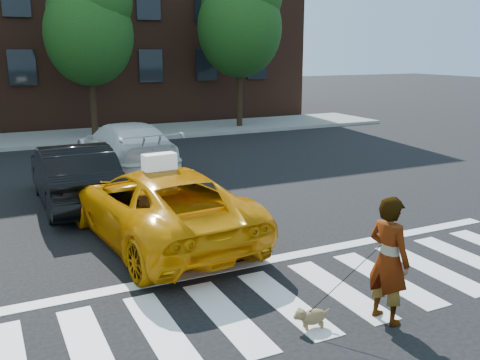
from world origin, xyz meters
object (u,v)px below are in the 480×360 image
(taxi, at_px, (158,204))
(tree_right, at_px, (240,17))
(woman, at_px, (389,260))
(white_suv, at_px, (125,146))
(black_sedan, at_px, (74,174))
(tree_mid, at_px, (89,23))
(dog, at_px, (311,317))

(taxi, bearing_deg, tree_right, -127.72)
(taxi, relative_size, woman, 2.93)
(taxi, relative_size, white_suv, 1.02)
(black_sedan, distance_m, white_suv, 4.06)
(tree_mid, distance_m, dog, 18.44)
(black_sedan, height_order, white_suv, black_sedan)
(woman, bearing_deg, tree_mid, -7.56)
(tree_right, height_order, taxi, tree_right)
(tree_mid, xyz_separation_m, dog, (-0.62, -17.82, -4.67))
(tree_right, xyz_separation_m, dog, (-7.62, -17.82, -5.08))
(dog, bearing_deg, woman, -0.89)
(dog, bearing_deg, black_sedan, 116.68)
(tree_mid, xyz_separation_m, tree_right, (7.00, -0.00, 0.41))
(white_suv, bearing_deg, taxi, 77.01)
(woman, bearing_deg, dog, 67.07)
(black_sedan, bearing_deg, woman, 110.43)
(black_sedan, bearing_deg, tree_right, -133.59)
(tree_mid, xyz_separation_m, black_sedan, (-2.53, -10.00, -4.08))
(taxi, distance_m, white_suv, 6.92)
(tree_mid, distance_m, woman, 18.52)
(tree_mid, height_order, white_suv, tree_mid)
(tree_right, relative_size, taxi, 1.41)
(taxi, xyz_separation_m, white_suv, (1.07, 6.83, 0.02))
(woman, relative_size, dog, 3.44)
(white_suv, distance_m, dog, 11.27)
(tree_mid, relative_size, dog, 13.11)
(white_suv, height_order, dog, white_suv)
(white_suv, bearing_deg, tree_right, -142.30)
(taxi, bearing_deg, tree_mid, -101.64)
(taxi, xyz_separation_m, dog, (0.80, -4.42, -0.58))
(taxi, relative_size, black_sedan, 1.16)
(tree_right, height_order, dog, tree_right)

